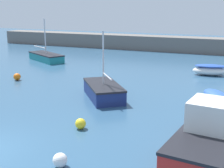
# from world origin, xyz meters

# --- Properties ---
(harbor_breakwater) EXTENTS (53.94, 2.98, 1.95)m
(harbor_breakwater) POSITION_xyz_m (0.00, 32.84, 0.98)
(harbor_breakwater) COLOR #66605B
(harbor_breakwater) RESTS_ON ground_plane
(rowboat_with_red_cover) EXTENTS (3.13, 1.91, 0.94)m
(rowboat_with_red_cover) POSITION_xyz_m (6.72, 19.15, 0.47)
(rowboat_with_red_cover) COLOR white
(rowboat_with_red_cover) RESTS_ON ground_plane
(sailboat_short_mast) EXTENTS (4.14, 4.47, 4.37)m
(sailboat_short_mast) POSITION_xyz_m (1.27, 9.06, 0.49)
(sailboat_short_mast) COLOR navy
(sailboat_short_mast) RESTS_ON ground_plane
(cabin_cruiser_white) EXTENTS (2.81, 5.77, 2.09)m
(cabin_cruiser_white) POSITION_xyz_m (8.54, 3.87, 0.72)
(cabin_cruiser_white) COLOR red
(cabin_cruiser_white) RESTS_ON ground_plane
(sailboat_twin_hulled) EXTENTS (5.49, 4.08, 4.59)m
(sailboat_twin_hulled) POSITION_xyz_m (-10.74, 19.47, 0.45)
(sailboat_twin_hulled) COLOR teal
(sailboat_twin_hulled) RESTS_ON ground_plane
(open_tender_yellow) EXTENTS (2.44, 2.83, 0.61)m
(open_tender_yellow) POSITION_xyz_m (8.07, 11.52, 0.31)
(open_tender_yellow) COLOR #2D56B7
(open_tender_yellow) RESTS_ON ground_plane
(mooring_buoy_yellow) EXTENTS (0.53, 0.53, 0.53)m
(mooring_buoy_yellow) POSITION_xyz_m (2.55, 3.79, 0.27)
(mooring_buoy_yellow) COLOR yellow
(mooring_buoy_yellow) RESTS_ON ground_plane
(mooring_buoy_white) EXTENTS (0.55, 0.55, 0.55)m
(mooring_buoy_white) POSITION_xyz_m (3.72, 0.21, 0.28)
(mooring_buoy_white) COLOR white
(mooring_buoy_white) RESTS_ON ground_plane
(mooring_buoy_orange) EXTENTS (0.58, 0.58, 0.58)m
(mooring_buoy_orange) POSITION_xyz_m (-7.32, 10.76, 0.29)
(mooring_buoy_orange) COLOR orange
(mooring_buoy_orange) RESTS_ON ground_plane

